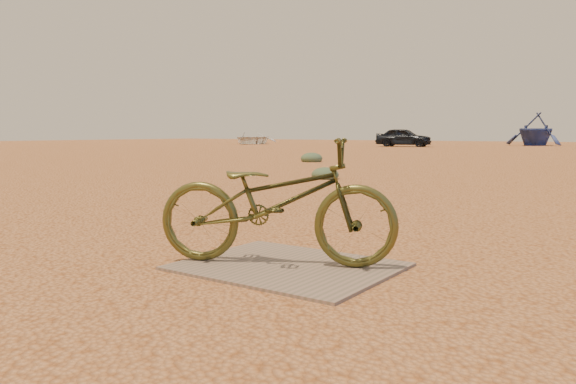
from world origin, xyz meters
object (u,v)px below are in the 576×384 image
Objects in this scene: plywood_board at (288,266)px; car at (404,137)px; boat_near_left at (251,138)px; bicycle at (276,201)px; boat_far_left at (536,129)px.

plywood_board is 0.40× the size of car.
plywood_board is 35.81m from car.
boat_near_left is (-27.31, 33.55, 0.48)m from plywood_board.
boat_far_left is (-6.52, 41.53, 0.74)m from bicycle.
bicycle is 35.78m from car.
boat_near_left is 1.00× the size of boat_far_left.
boat_far_left reaches higher than car.
car is (-13.36, 33.19, 0.15)m from bicycle.
car is at bearing -2.29° from bicycle.
bicycle is at bearing -67.07° from boat_far_left.
boat_near_left is at bearing 14.82° from bicycle.
car is 0.80× the size of boat_far_left.
bicycle is at bearing -166.62° from car.
boat_far_left reaches higher than bicycle.
plywood_board is 0.84× the size of bicycle.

